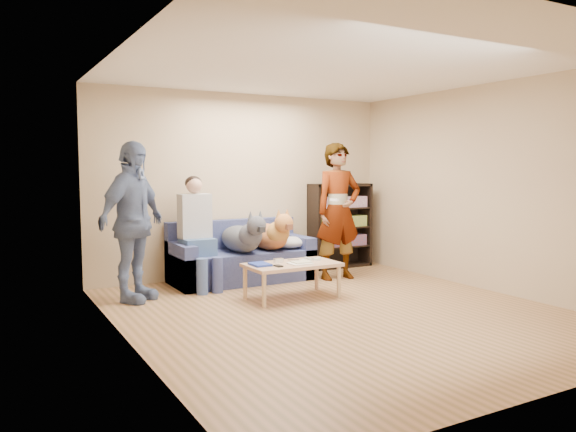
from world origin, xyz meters
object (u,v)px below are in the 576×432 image
person_standing_left (132,222)px  person_seated (197,228)px  notebook_blue (260,264)px  bookshelf (340,224)px  sofa (240,260)px  dog_tan (271,235)px  person_standing_right (338,211)px  camera_silver (278,260)px  dog_gray (243,237)px  coffee_table (292,267)px

person_standing_left → person_seated: 0.99m
notebook_blue → bookshelf: bookshelf is taller
sofa → dog_tan: 0.55m
person_standing_right → notebook_blue: person_standing_right is taller
camera_silver → person_seated: 1.24m
camera_silver → dog_gray: bearing=93.9°
person_standing_right → coffee_table: size_ratio=1.72×
person_seated → dog_tan: bearing=-4.2°
person_seated → camera_silver: bearing=-56.9°
camera_silver → person_seated: (-0.65, 1.00, 0.33)m
person_standing_right → dog_gray: bearing=170.1°
person_standing_right → coffee_table: (-1.14, -0.71, -0.57)m
dog_gray → person_seated: bearing=167.9°
coffee_table → bookshelf: (1.69, 1.48, 0.31)m
dog_tan → coffee_table: (-0.26, -1.04, -0.26)m
notebook_blue → camera_silver: 0.29m
sofa → dog_tan: size_ratio=1.63×
person_seated → dog_tan: (1.03, -0.08, -0.14)m
sofa → dog_tan: bearing=-28.6°
person_standing_right → sofa: (-1.25, 0.54, -0.66)m
dog_gray → person_standing_right: bearing=-12.2°
coffee_table → person_standing_right: bearing=31.9°
person_standing_left → dog_gray: size_ratio=1.49×
camera_silver → sofa: sofa is taller
sofa → bookshelf: bookshelf is taller
dog_gray → bookshelf: size_ratio=0.96×
person_standing_right → notebook_blue: 1.75m
person_standing_right → person_standing_left: person_standing_right is taller
notebook_blue → camera_silver: bearing=14.0°
person_seated → dog_gray: person_seated is taller
sofa → notebook_blue: bearing=-103.6°
person_standing_left → sofa: person_standing_left is taller
sofa → coffee_table: 1.25m
person_standing_left → dog_tan: size_ratio=1.60×
coffee_table → bookshelf: bearing=41.2°
person_standing_left → coffee_table: (1.69, -0.76, -0.56)m
camera_silver → sofa: 1.14m
notebook_blue → sofa: sofa is taller
dog_gray → dog_tan: size_ratio=1.07×
sofa → bookshelf: size_ratio=1.46×
notebook_blue → camera_silver: camera_silver is taller
dog_tan → person_seated: bearing=175.8°
person_standing_left → camera_silver: size_ratio=16.91×
dog_tan → dog_gray: bearing=-173.3°
camera_silver → coffee_table: camera_silver is taller
person_seated → bookshelf: 2.49m
notebook_blue → dog_tan: 1.21m
dog_tan → bookshelf: 1.49m
person_standing_right → camera_silver: bearing=-152.7°
person_standing_right → dog_gray: person_standing_right is taller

